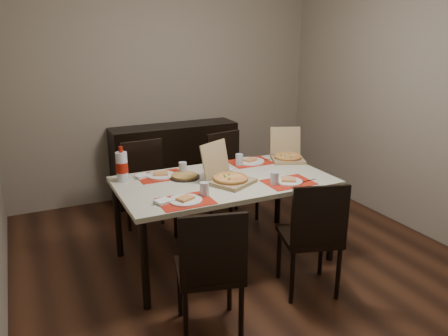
{
  "coord_description": "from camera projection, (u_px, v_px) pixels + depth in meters",
  "views": [
    {
      "loc": [
        -1.65,
        -3.05,
        1.96
      ],
      "look_at": [
        -0.12,
        0.14,
        0.85
      ],
      "focal_mm": 35.0,
      "sensor_mm": 36.0,
      "label": 1
    }
  ],
  "objects": [
    {
      "name": "soda_bottle",
      "position": [
        122.0,
        167.0,
        3.65
      ],
      "size": [
        0.1,
        0.1,
        0.3
      ],
      "color": "silver",
      "rests_on": "dining_table"
    },
    {
      "name": "dining_table",
      "position": [
        224.0,
        186.0,
        3.76
      ],
      "size": [
        1.8,
        1.0,
        0.75
      ],
      "color": "beige",
      "rests_on": "ground"
    },
    {
      "name": "dip_bowl",
      "position": [
        227.0,
        170.0,
        3.93
      ],
      "size": [
        0.14,
        0.14,
        0.03
      ],
      "primitive_type": "imported",
      "rotation": [
        0.0,
        0.0,
        0.31
      ],
      "color": "white",
      "rests_on": "dining_table"
    },
    {
      "name": "chair_near_right",
      "position": [
        313.0,
        233.0,
        3.27
      ],
      "size": [
        0.52,
        0.52,
        0.93
      ],
      "color": "black",
      "rests_on": "ground"
    },
    {
      "name": "sideboard",
      "position": [
        175.0,
        162.0,
        5.29
      ],
      "size": [
        1.5,
        0.4,
        0.9
      ],
      "primitive_type": "cube",
      "color": "black",
      "rests_on": "ground"
    },
    {
      "name": "pizza_box_right",
      "position": [
        287.0,
        155.0,
        4.28
      ],
      "size": [
        0.41,
        0.42,
        0.3
      ],
      "color": "#947D55",
      "rests_on": "dining_table"
    },
    {
      "name": "ground",
      "position": [
        243.0,
        262.0,
        3.89
      ],
      "size": [
        3.8,
        4.0,
        0.02
      ],
      "primitive_type": "cube",
      "color": "#3F2113",
      "rests_on": "ground"
    },
    {
      "name": "chair_near_left",
      "position": [
        211.0,
        268.0,
        2.8
      ],
      "size": [
        0.51,
        0.51,
        0.93
      ],
      "color": "black",
      "rests_on": "ground"
    },
    {
      "name": "faina_plate",
      "position": [
        185.0,
        176.0,
        3.77
      ],
      "size": [
        0.26,
        0.26,
        0.03
      ],
      "color": "black",
      "rests_on": "dining_table"
    },
    {
      "name": "napkin_loose",
      "position": [
        239.0,
        177.0,
        3.76
      ],
      "size": [
        0.14,
        0.13,
        0.02
      ],
      "primitive_type": "cube",
      "rotation": [
        0.0,
        0.0,
        0.22
      ],
      "color": "white",
      "rests_on": "dining_table"
    },
    {
      "name": "setting_far_right",
      "position": [
        247.0,
        161.0,
        4.19
      ],
      "size": [
        0.46,
        0.3,
        0.11
      ],
      "color": "red",
      "rests_on": "dining_table"
    },
    {
      "name": "setting_far_left",
      "position": [
        164.0,
        174.0,
        3.81
      ],
      "size": [
        0.47,
        0.3,
        0.11
      ],
      "color": "red",
      "rests_on": "dining_table"
    },
    {
      "name": "setting_near_right",
      "position": [
        285.0,
        181.0,
        3.63
      ],
      "size": [
        0.46,
        0.3,
        0.11
      ],
      "color": "red",
      "rests_on": "dining_table"
    },
    {
      "name": "setting_near_left",
      "position": [
        188.0,
        198.0,
        3.26
      ],
      "size": [
        0.46,
        0.3,
        0.11
      ],
      "color": "red",
      "rests_on": "dining_table"
    },
    {
      "name": "pizza_box_center",
      "position": [
        228.0,
        177.0,
        3.63
      ],
      "size": [
        0.46,
        0.47,
        0.33
      ],
      "color": "#947D55",
      "rests_on": "dining_table"
    },
    {
      "name": "room_walls",
      "position": [
        222.0,
        59.0,
        3.74
      ],
      "size": [
        3.84,
        4.02,
        2.62
      ],
      "color": "gray",
      "rests_on": "ground"
    },
    {
      "name": "chair_far_right",
      "position": [
        230.0,
        172.0,
        4.7
      ],
      "size": [
        0.49,
        0.49,
        0.93
      ],
      "color": "black",
      "rests_on": "ground"
    },
    {
      "name": "chair_far_left",
      "position": [
        148.0,
        184.0,
        4.33
      ],
      "size": [
        0.44,
        0.44,
        0.93
      ],
      "color": "black",
      "rests_on": "ground"
    }
  ]
}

